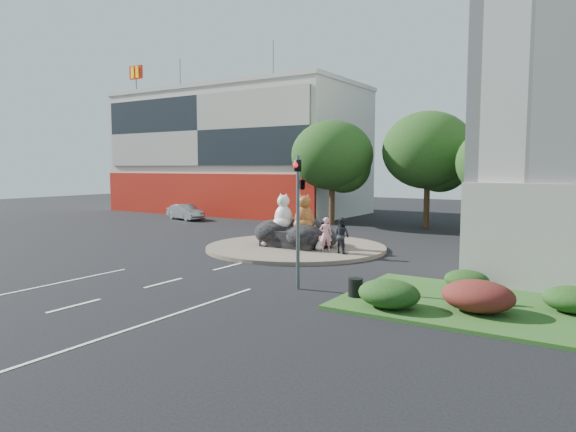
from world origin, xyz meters
name	(u,v)px	position (x,y,z in m)	size (l,w,h in m)	color
ground	(164,283)	(0.00, 0.00, 0.00)	(120.00, 120.00, 0.00)	black
roundabout_island	(296,247)	(0.00, 10.00, 0.10)	(10.00, 10.00, 0.20)	brown
rock_plinth	(296,238)	(0.00, 10.00, 0.65)	(3.20, 2.60, 0.90)	black
shophouse_block	(238,152)	(-18.00, 27.91, 6.18)	(25.20, 12.30, 17.40)	beige
grass_verge	(501,309)	(12.00, 3.00, 0.06)	(10.00, 6.00, 0.12)	#274F1A
tree_left	(333,159)	(-3.93, 22.06, 5.25)	(6.46, 6.46, 8.27)	#382314
tree_mid	(429,154)	(3.07, 24.06, 5.56)	(6.84, 6.84, 8.76)	#382314
tree_right	(505,166)	(9.07, 20.06, 4.63)	(5.70, 5.70, 7.30)	#382314
hedge_near_green	(389,294)	(9.00, 1.00, 0.57)	(2.00, 1.60, 0.90)	#153310
hedge_red	(478,296)	(11.50, 2.00, 0.61)	(2.20, 1.76, 0.99)	#4F1715
hedge_mid_green	(574,300)	(14.00, 3.50, 0.53)	(1.80, 1.44, 0.81)	#153310
hedge_back_green	(467,280)	(10.50, 4.80, 0.48)	(1.60, 1.28, 0.72)	#153310
traffic_light	(300,193)	(5.10, 2.00, 3.62)	(0.44, 1.24, 5.00)	#595B60
street_lamp	(552,168)	(12.82, 8.00, 4.55)	(2.34, 0.22, 8.06)	#595B60
cat_white	(283,211)	(-0.70, 9.80, 2.12)	(1.22, 1.06, 2.03)	silver
cat_tabby	(304,212)	(0.61, 9.89, 2.11)	(1.22, 1.06, 2.03)	#CB5E2A
kitten_calico	(266,238)	(-1.28, 8.95, 0.68)	(0.57, 0.50, 0.95)	silver
kitten_white	(320,243)	(1.85, 9.39, 0.60)	(0.48, 0.42, 0.80)	white
pedestrian_pink	(326,234)	(2.37, 9.12, 1.10)	(0.66, 0.43, 1.80)	pink
pedestrian_dark	(342,235)	(3.30, 9.10, 1.12)	(0.89, 0.70, 1.84)	#202129
parked_car	(185,212)	(-16.65, 18.66, 0.68)	(1.43, 4.11, 1.35)	#A2A4A9
litter_bin	(356,287)	(7.50, 1.73, 0.43)	(0.51, 0.51, 0.63)	black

